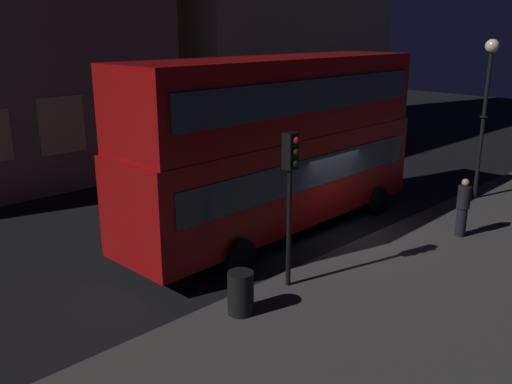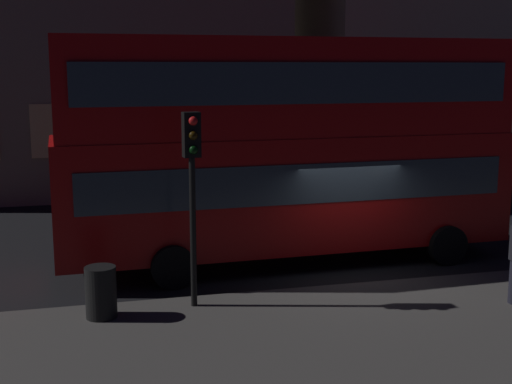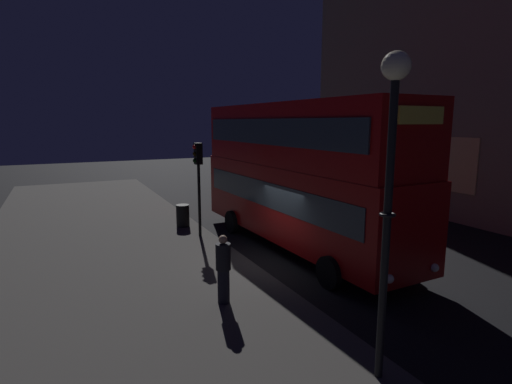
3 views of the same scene
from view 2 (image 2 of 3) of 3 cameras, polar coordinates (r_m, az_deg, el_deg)
The scene contains 5 objects.
ground_plane at distance 16.06m, azimuth 7.96°, elevation -6.92°, with size 80.00×80.00×0.00m, color black.
sidewalk_slab at distance 11.77m, azimuth 17.65°, elevation -13.59°, with size 44.00×8.57×0.12m, color #423F3D.
double_decker_bus at distance 16.50m, azimuth 2.51°, elevation 4.26°, with size 11.08×3.15×5.39m.
traffic_light_near_kerb at distance 13.06m, azimuth -5.31°, elevation 1.98°, with size 0.34×0.37×3.79m.
litter_bin at distance 13.24m, azimuth -12.73°, elevation -8.10°, with size 0.58×0.58×0.98m, color black.
Camera 2 is at (-5.88, -14.17, 4.74)m, focal length 48.26 mm.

